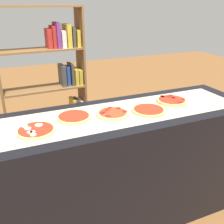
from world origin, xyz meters
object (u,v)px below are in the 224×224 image
object	(u,v)px
bookshelf	(56,88)
pizza_plain_3	(149,110)
pizza_mozzarella_0	(36,130)
pizza_pepperoni_4	(172,101)
pizza_plain_1	(74,117)
pizza_pepperoni_2	(113,114)

from	to	relation	value
bookshelf	pizza_plain_3	bearing A→B (deg)	-70.52
pizza_mozzarella_0	pizza_pepperoni_4	size ratio (longest dim) A/B	1.01
pizza_mozzarella_0	pizza_plain_1	size ratio (longest dim) A/B	1.03
pizza_plain_1	pizza_pepperoni_2	size ratio (longest dim) A/B	0.99
pizza_plain_1	pizza_plain_3	size ratio (longest dim) A/B	0.94
pizza_mozzarella_0	pizza_pepperoni_2	xyz separation A→B (m)	(0.52, 0.05, 0.00)
pizza_plain_1	bookshelf	distance (m)	1.12
pizza_plain_1	pizza_mozzarella_0	bearing A→B (deg)	-159.49
pizza_plain_1	pizza_plain_3	xyz separation A→B (m)	(0.52, -0.09, -0.00)
pizza_mozzarella_0	pizza_plain_3	world-z (taller)	pizza_mozzarella_0
pizza_plain_1	pizza_pepperoni_2	xyz separation A→B (m)	(0.26, -0.05, 0.00)
pizza_pepperoni_4	pizza_pepperoni_2	bearing A→B (deg)	-174.12
bookshelf	pizza_pepperoni_2	bearing A→B (deg)	-82.02
pizza_plain_1	pizza_pepperoni_4	size ratio (longest dim) A/B	0.97
pizza_plain_3	pizza_plain_1	bearing A→B (deg)	170.27
pizza_plain_1	bookshelf	bearing A→B (deg)	84.89
pizza_pepperoni_4	pizza_plain_3	bearing A→B (deg)	-160.23
pizza_pepperoni_4	bookshelf	size ratio (longest dim) A/B	0.14
pizza_mozzarella_0	pizza_pepperoni_2	bearing A→B (deg)	5.31
pizza_plain_3	bookshelf	distance (m)	1.28
pizza_mozzarella_0	pizza_plain_3	distance (m)	0.79
pizza_mozzarella_0	bookshelf	world-z (taller)	bookshelf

